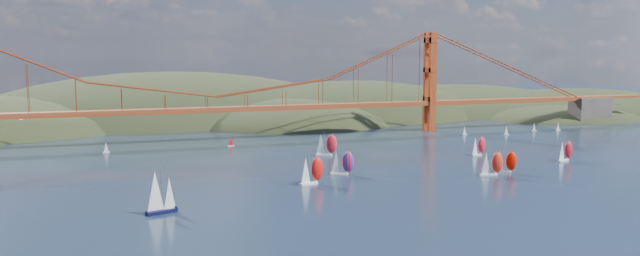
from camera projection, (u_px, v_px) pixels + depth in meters
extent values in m
plane|color=black|center=(361.00, 243.00, 143.55)|extent=(1200.00, 1200.00, 0.00)
ellipsoid|color=black|center=(171.00, 142.00, 422.51)|extent=(300.00, 180.00, 96.00)
ellipsoid|color=black|center=(351.00, 135.00, 434.33)|extent=(220.00, 140.00, 76.00)
ellipsoid|color=black|center=(296.00, 137.00, 388.93)|extent=(140.00, 110.00, 48.00)
ellipsoid|color=black|center=(448.00, 123.00, 482.89)|extent=(260.00, 160.00, 60.00)
ellipsoid|color=black|center=(574.00, 123.00, 473.88)|extent=(220.00, 150.00, 52.00)
ellipsoid|color=black|center=(563.00, 125.00, 420.90)|extent=(120.00, 90.00, 28.00)
cube|color=#943F1E|center=(217.00, 109.00, 309.81)|extent=(440.00, 7.00, 1.60)
cube|color=maroon|center=(217.00, 111.00, 309.95)|extent=(440.00, 7.00, 0.80)
cube|color=maroon|center=(430.00, 82.00, 348.71)|extent=(4.00, 8.50, 55.00)
cube|color=#4C443D|center=(590.00, 110.00, 389.31)|extent=(24.00, 12.00, 16.00)
cube|color=#943F1E|center=(606.00, 97.00, 392.38)|extent=(52.00, 7.00, 1.60)
cube|color=black|center=(161.00, 212.00, 170.07)|extent=(8.74, 4.82, 1.01)
cylinder|color=#99999E|center=(162.00, 188.00, 169.53)|extent=(0.13, 0.13, 12.17)
cone|color=white|center=(155.00, 191.00, 168.43)|extent=(5.93, 5.93, 10.71)
cone|color=white|center=(170.00, 193.00, 171.03)|extent=(4.24, 4.24, 8.52)
cube|color=white|center=(309.00, 184.00, 207.02)|extent=(6.58, 3.36, 0.76)
cylinder|color=#99999E|center=(309.00, 168.00, 206.58)|extent=(0.10, 0.10, 9.51)
cone|color=white|center=(306.00, 170.00, 205.81)|extent=(4.35, 4.35, 8.37)
ellipsoid|color=red|center=(317.00, 169.00, 208.44)|extent=(5.01, 3.85, 7.99)
cube|color=white|center=(488.00, 175.00, 222.37)|extent=(6.07, 2.66, 0.71)
cylinder|color=#99999E|center=(490.00, 162.00, 221.84)|extent=(0.09, 0.09, 8.81)
cone|color=white|center=(486.00, 163.00, 221.68)|extent=(3.82, 3.82, 7.76)
ellipsoid|color=red|center=(497.00, 163.00, 222.38)|extent=(4.51, 3.27, 7.40)
cube|color=silver|center=(502.00, 172.00, 228.00)|extent=(5.66, 3.74, 0.66)
cylinder|color=#99999E|center=(504.00, 160.00, 227.44)|extent=(0.08, 0.08, 8.29)
cone|color=white|center=(500.00, 161.00, 227.61)|extent=(4.11, 4.11, 7.30)
ellipsoid|color=#EC1400|center=(511.00, 161.00, 227.24)|extent=(4.53, 3.84, 6.96)
cube|color=silver|center=(477.00, 155.00, 265.28)|extent=(5.74, 2.84, 0.66)
cylinder|color=#99999E|center=(477.00, 145.00, 264.90)|extent=(0.08, 0.08, 8.30)
cone|color=white|center=(475.00, 146.00, 264.25)|extent=(3.75, 3.75, 7.30)
ellipsoid|color=red|center=(482.00, 145.00, 266.47)|extent=(4.34, 3.30, 6.97)
cube|color=white|center=(563.00, 161.00, 251.76)|extent=(5.82, 2.80, 0.67)
cylinder|color=#99999E|center=(564.00, 149.00, 251.37)|extent=(0.08, 0.08, 8.42)
cone|color=white|center=(562.00, 151.00, 250.73)|extent=(3.77, 3.77, 7.41)
ellipsoid|color=red|center=(568.00, 150.00, 252.93)|extent=(4.39, 3.29, 7.07)
cube|color=silver|center=(323.00, 155.00, 265.75)|extent=(6.61, 3.70, 0.77)
cylinder|color=#99999E|center=(324.00, 143.00, 265.14)|extent=(0.10, 0.10, 9.56)
cone|color=white|center=(321.00, 144.00, 265.16)|extent=(4.51, 4.51, 8.42)
ellipsoid|color=red|center=(332.00, 144.00, 265.28)|extent=(5.12, 4.06, 8.03)
cube|color=silver|center=(339.00, 174.00, 223.89)|extent=(6.16, 3.64, 0.71)
cylinder|color=#99999E|center=(340.00, 161.00, 223.31)|extent=(0.09, 0.09, 8.93)
cone|color=white|center=(336.00, 162.00, 223.38)|extent=(4.29, 4.29, 7.86)
ellipsoid|color=red|center=(348.00, 162.00, 223.34)|extent=(4.82, 3.91, 7.50)
cube|color=silver|center=(106.00, 152.00, 272.70)|extent=(3.00, 1.00, 0.50)
cone|color=white|center=(106.00, 147.00, 272.41)|extent=(2.00, 2.00, 4.20)
cube|color=silver|center=(464.00, 135.00, 332.15)|extent=(3.00, 1.00, 0.50)
cone|color=white|center=(465.00, 130.00, 331.87)|extent=(2.00, 2.00, 4.20)
cube|color=silver|center=(506.00, 134.00, 333.54)|extent=(3.00, 1.00, 0.50)
cone|color=white|center=(506.00, 130.00, 333.26)|extent=(2.00, 2.00, 4.20)
cube|color=silver|center=(534.00, 131.00, 349.23)|extent=(3.00, 1.00, 0.50)
cone|color=white|center=(534.00, 126.00, 348.94)|extent=(2.00, 2.00, 4.20)
cube|color=silver|center=(558.00, 130.00, 351.54)|extent=(3.00, 1.00, 0.50)
cone|color=white|center=(558.00, 126.00, 351.26)|extent=(2.00, 2.00, 4.20)
cube|color=silver|center=(332.00, 142.00, 303.99)|extent=(3.00, 1.00, 0.50)
cone|color=white|center=(332.00, 137.00, 303.71)|extent=(2.00, 2.00, 4.20)
cube|color=silver|center=(231.00, 146.00, 292.41)|extent=(3.00, 1.00, 0.50)
cone|color=red|center=(231.00, 141.00, 292.12)|extent=(2.00, 2.00, 4.20)
ellipsoid|color=white|center=(21.00, 120.00, 134.86)|extent=(0.90, 0.25, 0.17)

